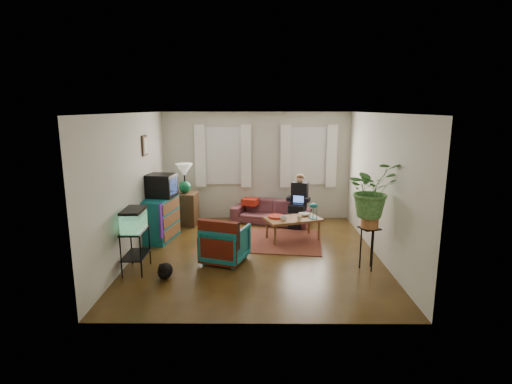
{
  "coord_description": "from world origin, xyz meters",
  "views": [
    {
      "loc": [
        0.04,
        -7.11,
        2.69
      ],
      "look_at": [
        0.0,
        0.4,
        1.1
      ],
      "focal_mm": 28.0,
      "sensor_mm": 36.0,
      "label": 1
    }
  ],
  "objects_px": {
    "armchair": "(225,242)",
    "coffee_table": "(293,229)",
    "side_table": "(186,209)",
    "dresser": "(160,219)",
    "sofa": "(271,208)",
    "aquarium_stand": "(136,251)",
    "plant_stand": "(368,248)"
  },
  "relations": [
    {
      "from": "side_table",
      "to": "plant_stand",
      "type": "bearing_deg",
      "value": -36.51
    },
    {
      "from": "sofa",
      "to": "side_table",
      "type": "distance_m",
      "value": 2.01
    },
    {
      "from": "aquarium_stand",
      "to": "armchair",
      "type": "relative_size",
      "value": 0.97
    },
    {
      "from": "plant_stand",
      "to": "aquarium_stand",
      "type": "bearing_deg",
      "value": -178.56
    },
    {
      "from": "side_table",
      "to": "coffee_table",
      "type": "distance_m",
      "value": 2.65
    },
    {
      "from": "aquarium_stand",
      "to": "armchair",
      "type": "bearing_deg",
      "value": 15.53
    },
    {
      "from": "aquarium_stand",
      "to": "sofa",
      "type": "bearing_deg",
      "value": 49.83
    },
    {
      "from": "aquarium_stand",
      "to": "plant_stand",
      "type": "height_order",
      "value": "plant_stand"
    },
    {
      "from": "side_table",
      "to": "dresser",
      "type": "bearing_deg",
      "value": -107.6
    },
    {
      "from": "side_table",
      "to": "dresser",
      "type": "distance_m",
      "value": 1.13
    },
    {
      "from": "side_table",
      "to": "aquarium_stand",
      "type": "distance_m",
      "value": 2.75
    },
    {
      "from": "armchair",
      "to": "aquarium_stand",
      "type": "bearing_deg",
      "value": 35.87
    },
    {
      "from": "coffee_table",
      "to": "plant_stand",
      "type": "distance_m",
      "value": 1.92
    },
    {
      "from": "plant_stand",
      "to": "armchair",
      "type": "bearing_deg",
      "value": 172.26
    },
    {
      "from": "sofa",
      "to": "aquarium_stand",
      "type": "xyz_separation_m",
      "value": [
        -2.35,
        -2.87,
        -0.0
      ]
    },
    {
      "from": "dresser",
      "to": "aquarium_stand",
      "type": "relative_size",
      "value": 1.39
    },
    {
      "from": "dresser",
      "to": "coffee_table",
      "type": "height_order",
      "value": "dresser"
    },
    {
      "from": "sofa",
      "to": "armchair",
      "type": "xyz_separation_m",
      "value": [
        -0.89,
        -2.44,
        0.01
      ]
    },
    {
      "from": "side_table",
      "to": "armchair",
      "type": "xyz_separation_m",
      "value": [
        1.11,
        -2.3,
        -0.01
      ]
    },
    {
      "from": "armchair",
      "to": "coffee_table",
      "type": "height_order",
      "value": "armchair"
    },
    {
      "from": "plant_stand",
      "to": "side_table",
      "type": "bearing_deg",
      "value": 143.49
    },
    {
      "from": "sofa",
      "to": "plant_stand",
      "type": "height_order",
      "value": "plant_stand"
    },
    {
      "from": "dresser",
      "to": "plant_stand",
      "type": "height_order",
      "value": "dresser"
    },
    {
      "from": "coffee_table",
      "to": "plant_stand",
      "type": "relative_size",
      "value": 1.52
    },
    {
      "from": "plant_stand",
      "to": "coffee_table",
      "type": "bearing_deg",
      "value": 126.41
    },
    {
      "from": "sofa",
      "to": "side_table",
      "type": "relative_size",
      "value": 2.42
    },
    {
      "from": "aquarium_stand",
      "to": "plant_stand",
      "type": "xyz_separation_m",
      "value": [
        3.9,
        0.1,
        0.01
      ]
    },
    {
      "from": "dresser",
      "to": "armchair",
      "type": "xyz_separation_m",
      "value": [
        1.45,
        -1.22,
        -0.08
      ]
    },
    {
      "from": "coffee_table",
      "to": "plant_stand",
      "type": "height_order",
      "value": "plant_stand"
    },
    {
      "from": "sofa",
      "to": "coffee_table",
      "type": "height_order",
      "value": "sofa"
    },
    {
      "from": "dresser",
      "to": "aquarium_stand",
      "type": "bearing_deg",
      "value": -80.7
    },
    {
      "from": "dresser",
      "to": "armchair",
      "type": "bearing_deg",
      "value": -30.53
    }
  ]
}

